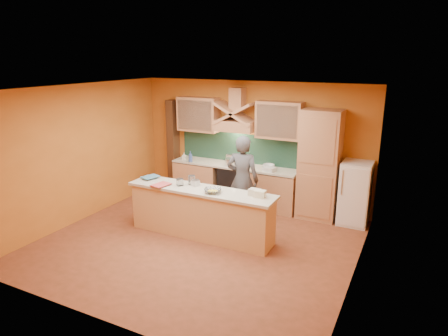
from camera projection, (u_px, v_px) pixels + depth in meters
The scene contains 36 objects.
floor at pixel (198, 243), 7.37m from camera, with size 5.50×5.00×0.01m, color brown.
ceiling at pixel (195, 89), 6.61m from camera, with size 5.50×5.00×0.01m, color white.
wall_back at pixel (252, 143), 9.14m from camera, with size 5.50×0.02×2.80m, color #C36F26.
wall_front at pixel (93, 221), 4.84m from camera, with size 5.50×0.02×2.80m, color #C36F26.
wall_left at pixel (81, 153), 8.17m from camera, with size 0.02×5.00×2.80m, color #C36F26.
wall_right at pixel (360, 193), 5.81m from camera, with size 0.02×5.00×2.80m, color #C36F26.
base_cabinet_left at pixel (199, 180), 9.69m from camera, with size 1.10×0.60×0.86m, color tan.
base_cabinet_right at pixel (273, 191), 8.87m from camera, with size 1.10×0.60×0.86m, color tan.
counter_top at pixel (234, 166), 9.15m from camera, with size 3.00×0.62×0.04m, color beige.
stove at pixel (234, 184), 9.27m from camera, with size 0.60×0.58×0.90m, color black.
backsplash at pixel (239, 148), 9.30m from camera, with size 3.00×0.03×0.70m, color #193729.
range_hood at pixel (235, 126), 8.94m from camera, with size 0.92×0.50×0.24m, color tan.
hood_chimney at pixel (238, 99), 8.87m from camera, with size 0.30×0.30×0.50m, color tan.
upper_cabinet_left at pixel (198, 114), 9.39m from camera, with size 1.00×0.35×0.80m, color tan.
upper_cabinet_right at pixel (279, 120), 8.53m from camera, with size 1.00×0.35×0.80m, color tan.
pantry_column at pixel (320, 165), 8.24m from camera, with size 0.80×0.60×2.30m, color tan.
fridge at pixel (355, 193), 8.06m from camera, with size 0.58×0.60×1.30m, color white.
trim_column_left at pixel (173, 146), 9.96m from camera, with size 0.20×0.30×2.30m, color #472816.
island_body at pixel (201, 214), 7.55m from camera, with size 2.80×0.55×0.88m, color #DFAA72.
island_top at pixel (201, 190), 7.42m from camera, with size 2.90×0.62×0.05m, color beige.
person at pixel (243, 180), 8.05m from camera, with size 0.67×0.44×1.83m, color #4C4C51.
pot_large at pixel (231, 163), 9.09m from camera, with size 0.23×0.23×0.15m, color silver.
pot_small at pixel (240, 164), 9.05m from camera, with size 0.19×0.19×0.13m, color silver.
soap_bottle_a at pixel (184, 156), 9.57m from camera, with size 0.08×0.08×0.17m, color silver.
soap_bottle_b at pixel (190, 157), 9.34m from camera, with size 0.10×0.10×0.26m, color #375098.
bowl_back at pixel (269, 166), 8.86m from camera, with size 0.26×0.26×0.08m, color silver.
dish_rack at pixel (269, 169), 8.63m from camera, with size 0.25×0.20×0.09m, color silver.
book_lower at pixel (156, 184), 7.66m from camera, with size 0.26×0.35×0.03m, color #C14544.
book_upper at pixel (147, 176), 8.10m from camera, with size 0.25×0.34×0.03m, color teal.
jar_large at pixel (192, 180), 7.65m from camera, with size 0.13×0.13×0.17m, color white.
jar_small at pixel (180, 182), 7.59m from camera, with size 0.13×0.13×0.13m, color silver.
kitchen_scale at pixel (195, 183), 7.57m from camera, with size 0.12×0.12×0.10m, color silver.
mixing_bowl at pixel (213, 191), 7.19m from camera, with size 0.31×0.31×0.08m, color silver.
cloth at pixel (212, 191), 7.27m from camera, with size 0.24×0.18×0.02m, color #C8ACA4.
grocery_bag_a at pixel (260, 194), 6.96m from camera, with size 0.19×0.15×0.12m, color beige.
grocery_bag_b at pixel (255, 192), 7.05m from camera, with size 0.20×0.15×0.12m, color beige.
Camera 1 is at (3.43, -5.80, 3.33)m, focal length 32.00 mm.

